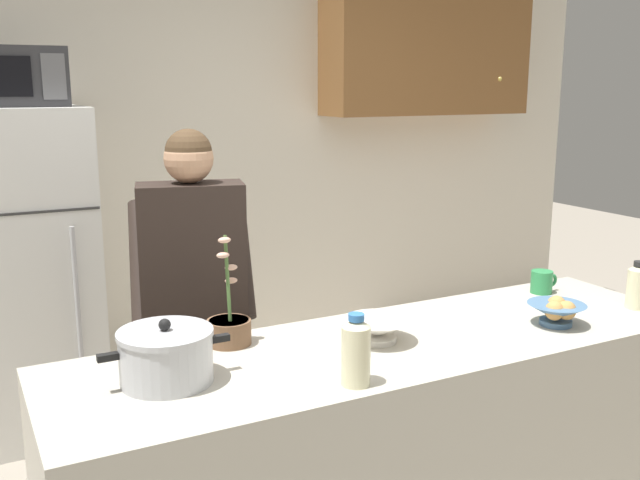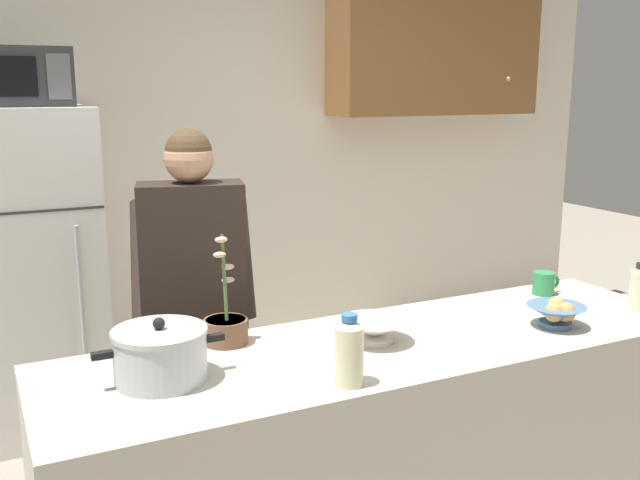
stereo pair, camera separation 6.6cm
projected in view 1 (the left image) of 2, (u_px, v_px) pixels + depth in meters
The scene contains 12 objects.
back_wall_unit at pixel (232, 145), 4.44m from camera, with size 6.00×0.48×2.60m.
kitchen_island at pixel (391, 463), 2.56m from camera, with size 2.35×0.68×0.92m, color #BCB7A8.
refrigerator at pixel (29, 275), 3.63m from camera, with size 0.64×0.68×1.68m.
microwave at pixel (11, 77), 3.40m from camera, with size 0.48×0.37×0.28m.
person_near_pot at pixel (193, 284), 2.85m from camera, with size 0.57×0.50×1.62m.
cooking_pot at pixel (166, 356), 2.11m from camera, with size 0.39×0.28×0.20m.
coffee_mug at pixel (542, 282), 3.02m from camera, with size 0.13×0.09×0.10m.
bread_bowl at pixel (557, 312), 2.61m from camera, with size 0.21×0.21×0.10m.
empty_bowl at pixel (378, 329), 2.44m from camera, with size 0.24×0.24×0.08m.
bottle_near_edge at pixel (638, 285), 2.80m from camera, with size 0.08×0.08×0.19m.
bottle_mid_counter at pixel (356, 350), 2.08m from camera, with size 0.09×0.09×0.22m.
potted_orchid at pixel (229, 327), 2.42m from camera, with size 0.15×0.15×0.38m.
Camera 1 is at (-1.30, -1.95, 1.78)m, focal length 40.20 mm.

